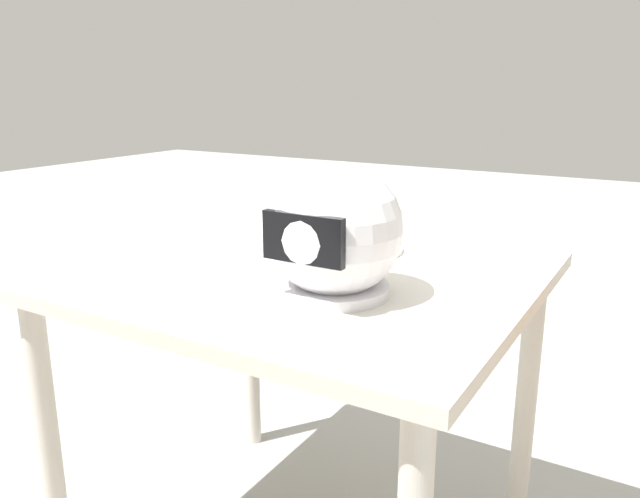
% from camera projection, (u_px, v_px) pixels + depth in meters
% --- Properties ---
extents(dining_table, '(0.95, 0.83, 0.74)m').
position_uv_depth(dining_table, '(301.00, 311.00, 1.35)').
color(dining_table, beige).
rests_on(dining_table, ground).
extents(pizza_plate, '(0.30, 0.30, 0.01)m').
position_uv_depth(pizza_plate, '(337.00, 247.00, 1.47)').
color(pizza_plate, white).
rests_on(pizza_plate, dining_table).
extents(pizza, '(0.25, 0.25, 0.05)m').
position_uv_depth(pizza, '(338.00, 239.00, 1.46)').
color(pizza, tan).
rests_on(pizza, pizza_plate).
extents(motorcycle_helmet, '(0.25, 0.25, 0.25)m').
position_uv_depth(motorcycle_helmet, '(335.00, 233.00, 1.13)').
color(motorcycle_helmet, silver).
rests_on(motorcycle_helmet, dining_table).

